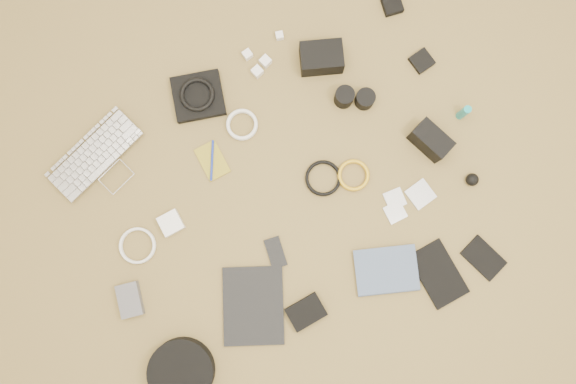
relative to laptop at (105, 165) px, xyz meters
name	(u,v)px	position (x,y,z in m)	size (l,w,h in m)	color
room_shell	(297,95)	(0.56, -0.34, 1.24)	(4.04, 4.04, 2.58)	olive
laptop	(105,165)	(0.00, 0.00, 0.00)	(0.35, 0.24, 0.03)	#BBBBC0
headphone_pouch	(198,96)	(0.39, 0.10, 0.00)	(0.17, 0.16, 0.03)	black
headphones	(197,95)	(0.39, 0.10, 0.02)	(0.12, 0.12, 0.02)	black
charger_a	(265,61)	(0.66, 0.12, 0.00)	(0.03, 0.03, 0.03)	white
charger_b	(247,55)	(0.61, 0.17, 0.00)	(0.03, 0.03, 0.03)	white
charger_c	(279,36)	(0.74, 0.19, 0.00)	(0.03, 0.03, 0.02)	white
charger_d	(257,72)	(0.62, 0.10, 0.00)	(0.03, 0.03, 0.03)	white
dslr_camera	(321,58)	(0.84, 0.05, 0.03)	(0.15, 0.10, 0.09)	black
lens_pouch	(392,4)	(1.16, 0.14, 0.00)	(0.07, 0.07, 0.03)	black
notebook_olive	(212,161)	(0.35, -0.13, -0.01)	(0.08, 0.13, 0.01)	olive
pen_blue	(212,160)	(0.35, -0.13, 0.00)	(0.01, 0.01, 0.14)	#13269A
cable_white_a	(242,125)	(0.50, -0.05, -0.01)	(0.11, 0.11, 0.01)	white
lens_a	(344,97)	(0.86, -0.11, 0.02)	(0.07, 0.07, 0.07)	black
lens_b	(365,99)	(0.93, -0.14, 0.02)	(0.07, 0.07, 0.06)	black
card_reader	(422,61)	(1.17, -0.09, 0.00)	(0.07, 0.07, 0.02)	black
power_brick	(171,223)	(0.14, -0.28, 0.00)	(0.07, 0.07, 0.03)	white
cable_white_b	(138,246)	(0.00, -0.31, -0.01)	(0.13, 0.13, 0.01)	white
cable_black	(323,178)	(0.68, -0.34, -0.01)	(0.13, 0.13, 0.01)	black
cable_yellow	(353,176)	(0.78, -0.37, -0.01)	(0.11, 0.11, 0.01)	gold
flash	(431,141)	(1.07, -0.37, 0.04)	(0.07, 0.14, 0.10)	black
lens_cleaner	(464,113)	(1.22, -0.32, 0.03)	(0.03, 0.03, 0.09)	teal
battery_charger	(130,300)	(-0.09, -0.47, 0.00)	(0.07, 0.11, 0.03)	#535357
tablet	(253,306)	(0.29, -0.65, -0.01)	(0.21, 0.27, 0.01)	black
phone	(276,253)	(0.43, -0.51, -0.01)	(0.05, 0.10, 0.01)	black
filter_case_left	(395,212)	(0.87, -0.55, -0.01)	(0.07, 0.07, 0.01)	silver
filter_case_mid	(395,199)	(0.88, -0.50, -0.01)	(0.07, 0.07, 0.01)	silver
filter_case_right	(420,194)	(0.97, -0.52, -0.01)	(0.08, 0.08, 0.01)	silver
air_blower	(472,180)	(1.16, -0.55, 0.01)	(0.04, 0.04, 0.04)	black
headphone_case	(181,372)	(-0.01, -0.76, 0.02)	(0.22, 0.22, 0.06)	black
drive_case	(306,312)	(0.45, -0.74, 0.00)	(0.12, 0.09, 0.03)	black
paperback	(389,294)	(0.73, -0.79, 0.00)	(0.16, 0.21, 0.02)	#455776
notebook_black_a	(438,274)	(0.92, -0.80, -0.01)	(0.13, 0.21, 0.01)	black
notebook_black_b	(484,258)	(1.08, -0.81, -0.01)	(0.09, 0.14, 0.01)	black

